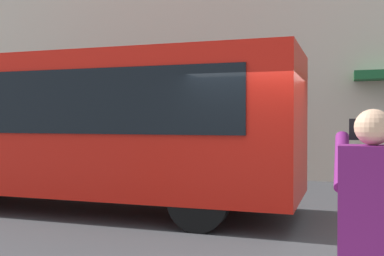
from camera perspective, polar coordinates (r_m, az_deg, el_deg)
The scene contains 3 objects.
ground_plane at distance 7.76m, azimuth 10.01°, elevation -12.31°, with size 60.00×60.00×0.00m, color #38383A.
red_bus at distance 9.63m, azimuth -14.52°, elevation 0.36°, with size 9.05×2.54×3.08m.
pedestrian_photographer at distance 3.06m, azimuth 21.46°, elevation -11.19°, with size 0.53×0.52×1.70m.
Camera 1 is at (-1.12, 7.47, 1.78)m, focal length 43.18 mm.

